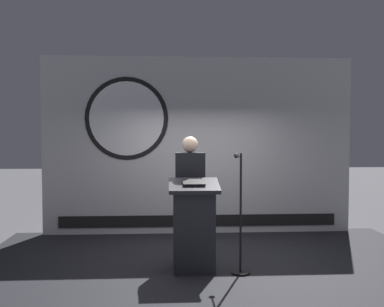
% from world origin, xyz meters
% --- Properties ---
extents(ground_plane, '(40.00, 40.00, 0.00)m').
position_xyz_m(ground_plane, '(0.00, 0.00, 0.00)').
color(ground_plane, '#4C4C51').
extents(stage_platform, '(6.40, 4.00, 0.30)m').
position_xyz_m(stage_platform, '(0.00, 0.00, 0.15)').
color(stage_platform, black).
rests_on(stage_platform, ground).
extents(banner_display, '(5.39, 0.12, 3.07)m').
position_xyz_m(banner_display, '(-0.05, 1.85, 1.84)').
color(banner_display, silver).
rests_on(banner_display, stage_platform).
extents(podium, '(0.64, 0.50, 1.17)m').
position_xyz_m(podium, '(-0.22, -0.35, 0.87)').
color(podium, '#26262B').
rests_on(podium, stage_platform).
extents(speaker_person, '(0.40, 0.26, 1.71)m').
position_xyz_m(speaker_person, '(-0.24, 0.13, 1.18)').
color(speaker_person, black).
rests_on(speaker_person, stage_platform).
extents(microphone_stand, '(0.24, 0.52, 1.51)m').
position_xyz_m(microphone_stand, '(0.35, -0.45, 0.83)').
color(microphone_stand, black).
rests_on(microphone_stand, stage_platform).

